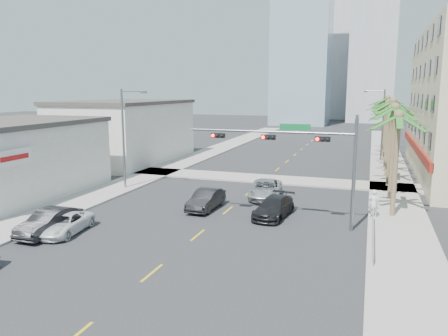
% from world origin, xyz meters
% --- Properties ---
extents(ground, '(260.00, 260.00, 0.00)m').
position_xyz_m(ground, '(0.00, 0.00, 0.00)').
color(ground, '#262628').
rests_on(ground, ground).
extents(sidewalk_right, '(4.00, 120.00, 0.15)m').
position_xyz_m(sidewalk_right, '(12.00, 20.00, 0.07)').
color(sidewalk_right, gray).
rests_on(sidewalk_right, ground).
extents(sidewalk_left, '(4.00, 120.00, 0.15)m').
position_xyz_m(sidewalk_left, '(-12.00, 20.00, 0.07)').
color(sidewalk_left, gray).
rests_on(sidewalk_left, ground).
extents(sidewalk_cross, '(80.00, 4.00, 0.15)m').
position_xyz_m(sidewalk_cross, '(0.00, 22.00, 0.07)').
color(sidewalk_cross, gray).
rests_on(sidewalk_cross, ground).
extents(building_left_near, '(10.00, 16.00, 6.00)m').
position_xyz_m(building_left_near, '(-19.00, 8.00, 3.00)').
color(building_left_near, beige).
rests_on(building_left_near, ground).
extents(building_left_far, '(11.00, 18.00, 7.20)m').
position_xyz_m(building_left_far, '(-19.50, 28.00, 3.60)').
color(building_left_far, beige).
rests_on(building_left_far, ground).
extents(tower_far_left, '(14.00, 14.00, 48.00)m').
position_xyz_m(tower_far_left, '(-8.00, 95.00, 24.00)').
color(tower_far_left, '#99B2C6').
rests_on(tower_far_left, ground).
extents(tower_far_right, '(12.00, 12.00, 60.00)m').
position_xyz_m(tower_far_right, '(9.00, 110.00, 30.00)').
color(tower_far_right, '#ADADB2').
rests_on(tower_far_right, ground).
extents(tower_far_center, '(16.00, 16.00, 42.00)m').
position_xyz_m(tower_far_center, '(-3.00, 125.00, 21.00)').
color(tower_far_center, '#ADADB2').
rests_on(tower_far_center, ground).
extents(traffic_signal_mast, '(11.12, 0.54, 7.20)m').
position_xyz_m(traffic_signal_mast, '(5.78, 7.95, 5.06)').
color(traffic_signal_mast, slate).
rests_on(traffic_signal_mast, ground).
extents(palm_tree_0, '(4.80, 4.80, 7.80)m').
position_xyz_m(palm_tree_0, '(11.60, 12.00, 7.08)').
color(palm_tree_0, brown).
rests_on(palm_tree_0, ground).
extents(palm_tree_1, '(4.80, 4.80, 8.16)m').
position_xyz_m(palm_tree_1, '(11.60, 17.20, 7.43)').
color(palm_tree_1, brown).
rests_on(palm_tree_1, ground).
extents(palm_tree_2, '(4.80, 4.80, 8.52)m').
position_xyz_m(palm_tree_2, '(11.60, 22.40, 7.78)').
color(palm_tree_2, brown).
rests_on(palm_tree_2, ground).
extents(palm_tree_3, '(4.80, 4.80, 7.80)m').
position_xyz_m(palm_tree_3, '(11.60, 27.60, 7.08)').
color(palm_tree_3, brown).
rests_on(palm_tree_3, ground).
extents(palm_tree_4, '(4.80, 4.80, 8.16)m').
position_xyz_m(palm_tree_4, '(11.60, 32.80, 7.43)').
color(palm_tree_4, brown).
rests_on(palm_tree_4, ground).
extents(palm_tree_5, '(4.80, 4.80, 8.52)m').
position_xyz_m(palm_tree_5, '(11.60, 38.00, 7.78)').
color(palm_tree_5, brown).
rests_on(palm_tree_5, ground).
extents(palm_tree_6, '(4.80, 4.80, 7.80)m').
position_xyz_m(palm_tree_6, '(11.60, 43.20, 7.08)').
color(palm_tree_6, brown).
rests_on(palm_tree_6, ground).
extents(palm_tree_7, '(4.80, 4.80, 8.16)m').
position_xyz_m(palm_tree_7, '(11.60, 48.40, 7.43)').
color(palm_tree_7, brown).
rests_on(palm_tree_7, ground).
extents(streetlight_left, '(2.55, 0.25, 9.00)m').
position_xyz_m(streetlight_left, '(-11.00, 14.00, 5.06)').
color(streetlight_left, slate).
rests_on(streetlight_left, ground).
extents(streetlight_right, '(2.55, 0.25, 9.00)m').
position_xyz_m(streetlight_right, '(11.00, 38.00, 5.06)').
color(streetlight_right, slate).
rests_on(streetlight_right, ground).
extents(guardrail, '(0.08, 8.08, 1.00)m').
position_xyz_m(guardrail, '(10.30, 6.00, 0.67)').
color(guardrail, silver).
rests_on(guardrail, ground).
extents(car_parked_mid, '(1.67, 4.73, 1.56)m').
position_xyz_m(car_parked_mid, '(-8.88, 1.28, 0.78)').
color(car_parked_mid, black).
rests_on(car_parked_mid, ground).
extents(car_parked_far, '(2.58, 4.71, 1.25)m').
position_xyz_m(car_parked_far, '(-8.06, 1.68, 0.63)').
color(car_parked_far, white).
rests_on(car_parked_far, ground).
extents(car_lane_left, '(1.70, 4.58, 1.50)m').
position_xyz_m(car_lane_left, '(-1.68, 9.83, 0.75)').
color(car_lane_left, black).
rests_on(car_lane_left, ground).
extents(car_lane_center, '(3.20, 5.69, 1.50)m').
position_xyz_m(car_lane_center, '(1.80, 14.65, 0.75)').
color(car_lane_center, silver).
rests_on(car_lane_center, ground).
extents(car_lane_right, '(2.50, 5.07, 1.42)m').
position_xyz_m(car_lane_right, '(3.62, 9.47, 0.71)').
color(car_lane_right, black).
rests_on(car_lane_right, ground).
extents(pedestrian, '(0.76, 0.54, 1.95)m').
position_xyz_m(pedestrian, '(10.30, 11.15, 1.12)').
color(pedestrian, white).
rests_on(pedestrian, sidewalk_right).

